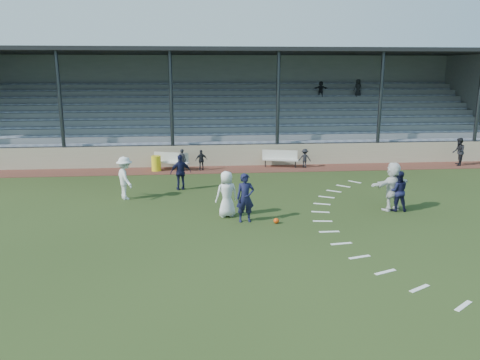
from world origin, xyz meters
name	(u,v)px	position (x,y,z in m)	size (l,w,h in m)	color
ground	(247,234)	(0.00, 0.00, 0.00)	(90.00, 90.00, 0.00)	#263816
cinder_track	(227,169)	(0.00, 10.50, 0.01)	(34.00, 2.00, 0.02)	#572B22
retaining_wall	(226,156)	(0.00, 11.55, 0.60)	(34.00, 0.18, 1.20)	#BEB192
bench_left	(171,160)	(-3.06, 10.69, 0.58)	(2.02, 1.08, 0.95)	silver
bench_right	(280,157)	(3.05, 10.88, 0.58)	(2.04, 0.96, 0.95)	silver
trash_bin	(156,163)	(-3.86, 10.47, 0.43)	(0.52, 0.52, 0.82)	yellow
football	(276,221)	(1.19, 1.06, 0.10)	(0.20, 0.20, 0.20)	#DF450D
player_white_lead	(227,194)	(-0.54, 2.07, 0.87)	(0.85, 0.56, 1.75)	white
player_navy_lead	(245,198)	(0.09, 1.38, 0.90)	(0.65, 0.43, 1.80)	#131535
player_navy_mid	(398,191)	(6.17, 2.18, 0.80)	(0.78, 0.61, 1.60)	#131535
player_white_wing	(125,178)	(-4.70, 4.89, 0.92)	(1.19, 0.68, 1.84)	white
player_navy_wing	(181,172)	(-2.39, 6.29, 0.82)	(0.96, 0.40, 1.63)	#131535
player_white_back	(393,186)	(6.00, 2.29, 0.96)	(1.79, 0.57, 1.93)	white
official	(459,152)	(13.34, 10.38, 0.82)	(0.78, 0.60, 1.60)	black
sub_left_near	(182,160)	(-2.44, 10.40, 0.62)	(0.44, 0.29, 1.20)	black
sub_left_far	(201,160)	(-1.40, 10.37, 0.59)	(0.66, 0.28, 1.13)	black
sub_right	(305,158)	(4.41, 10.62, 0.55)	(0.68, 0.39, 1.06)	black
grandstand	(221,119)	(0.01, 16.26, 2.20)	(34.60, 9.00, 6.61)	gray
penalty_arc	(365,231)	(4.12, 0.00, 0.01)	(3.89, 14.63, 0.01)	white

